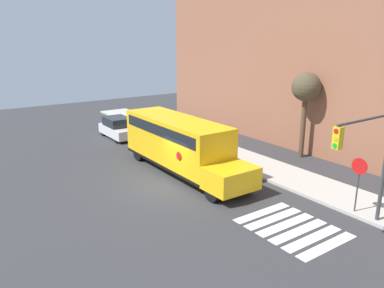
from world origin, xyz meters
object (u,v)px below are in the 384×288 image
(parked_car, at_px, (118,128))
(tree_far_sidewalk, at_px, (306,90))
(stop_sign, at_px, (358,177))
(traffic_light, at_px, (370,153))
(school_bus, at_px, (180,142))

(parked_car, bearing_deg, tree_far_sidewalk, 34.09)
(parked_car, xyz_separation_m, stop_sign, (18.88, 3.09, 1.00))
(stop_sign, height_order, tree_far_sidewalk, tree_far_sidewalk)
(parked_car, relative_size, stop_sign, 1.51)
(traffic_light, height_order, tree_far_sidewalk, tree_far_sidewalk)
(traffic_light, bearing_deg, parked_car, -174.63)
(school_bus, relative_size, tree_far_sidewalk, 1.79)
(traffic_light, relative_size, tree_far_sidewalk, 0.89)
(stop_sign, relative_size, traffic_light, 0.53)
(school_bus, bearing_deg, stop_sign, 19.80)
(school_bus, height_order, parked_car, school_bus)
(stop_sign, height_order, traffic_light, traffic_light)
(tree_far_sidewalk, bearing_deg, traffic_light, -36.98)
(parked_car, bearing_deg, traffic_light, 5.37)
(school_bus, xyz_separation_m, traffic_light, (10.43, 2.16, 1.59))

